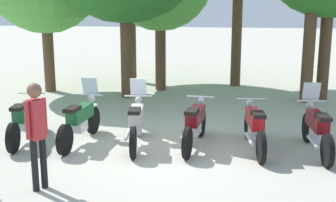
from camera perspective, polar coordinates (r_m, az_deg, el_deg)
ground_plane at (r=9.82m, az=-0.38°, el=-5.77°), size 80.00×80.00×0.00m
motorcycle_0 at (r=10.58m, az=-17.48°, el=-2.17°), size 0.62×2.19×0.99m
motorcycle_1 at (r=10.14m, az=-10.93°, el=-2.35°), size 0.62×2.19×1.37m
motorcycle_2 at (r=9.83m, az=-4.00°, el=-2.62°), size 0.62×2.19×1.37m
motorcycle_3 at (r=9.76m, az=3.40°, el=-2.82°), size 0.66×2.19×0.99m
motorcycle_4 at (r=9.69m, az=10.75°, el=-3.15°), size 0.62×2.19×0.99m
motorcycle_5 at (r=9.81m, az=18.11°, el=-3.29°), size 0.62×2.19×1.37m
person_2 at (r=7.70m, az=-16.11°, el=-3.21°), size 0.33×0.38×1.81m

